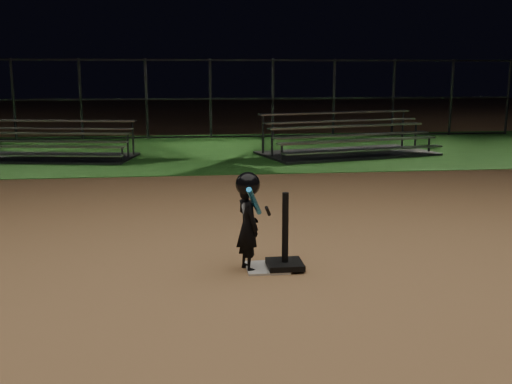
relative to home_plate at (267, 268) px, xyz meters
name	(u,v)px	position (x,y,z in m)	size (l,w,h in m)	color
ground	(267,269)	(0.00, 0.00, -0.01)	(80.00, 80.00, 0.00)	#AF7D4F
grass_strip	(216,150)	(0.00, 10.00, -0.01)	(60.00, 8.00, 0.01)	#21551B
home_plate	(267,268)	(0.00, 0.00, 0.00)	(0.45, 0.45, 0.02)	beige
batting_tee	(285,253)	(0.19, -0.04, 0.17)	(0.38, 0.38, 0.82)	black
child_batter	(248,219)	(-0.21, -0.01, 0.56)	(0.42, 0.61, 1.07)	black
bleacher_left	(55,152)	(-3.98, 8.76, 0.18)	(3.98, 2.43, 0.91)	#A2A2A6
bleacher_right	(348,146)	(3.29, 8.66, 0.21)	(4.73, 3.12, 1.06)	#B5B5BA
backstop_fence	(210,99)	(0.00, 13.00, 1.24)	(20.08, 0.08, 2.50)	#38383D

